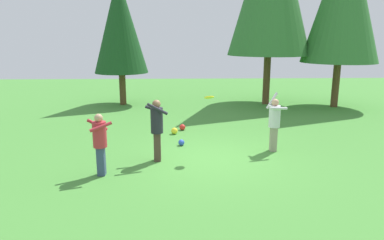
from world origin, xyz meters
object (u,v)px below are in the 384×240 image
at_px(ball_red, 182,127).
at_px(tree_left, 120,25).
at_px(person_bystander, 157,125).
at_px(person_thrower, 274,120).
at_px(person_catcher, 100,140).
at_px(ball_yellow, 174,131).
at_px(frisbee, 209,97).
at_px(ball_blue, 181,143).

distance_m(ball_red, tree_left, 7.25).
bearing_deg(person_bystander, tree_left, 94.21).
bearing_deg(person_thrower, tree_left, -67.79).
distance_m(person_catcher, ball_yellow, 4.28).
bearing_deg(frisbee, ball_yellow, 112.13).
xyz_separation_m(person_catcher, frisbee, (2.81, 1.29, 0.82)).
relative_size(person_bystander, ball_red, 7.73).
height_order(person_bystander, ball_yellow, person_bystander).
distance_m(ball_yellow, ball_red, 0.62).
height_order(person_thrower, tree_left, tree_left).
bearing_deg(person_catcher, tree_left, 70.94).
bearing_deg(person_catcher, ball_red, 39.91).
height_order(person_catcher, frisbee, frisbee).
distance_m(ball_yellow, ball_blue, 1.41).
bearing_deg(ball_red, person_thrower, -43.05).
distance_m(ball_blue, tree_left, 8.76).
relative_size(ball_yellow, ball_blue, 1.19).
xyz_separation_m(person_thrower, person_catcher, (-4.82, -1.79, -0.03)).
height_order(person_catcher, ball_yellow, person_catcher).
height_order(person_catcher, person_bystander, person_bystander).
xyz_separation_m(ball_red, ball_blue, (-0.05, -1.93, -0.01)).
distance_m(person_thrower, ball_red, 3.86).
relative_size(person_catcher, ball_blue, 8.00).
bearing_deg(frisbee, ball_red, 103.44).
bearing_deg(ball_yellow, person_catcher, -115.05).
height_order(frisbee, ball_red, frisbee).
bearing_deg(frisbee, person_bystander, -169.41).
xyz_separation_m(ball_yellow, tree_left, (-2.72, 5.88, 3.87)).
xyz_separation_m(person_catcher, tree_left, (-0.95, 9.69, 3.06)).
relative_size(person_thrower, frisbee, 5.78).
bearing_deg(ball_red, person_catcher, -115.46).
height_order(person_thrower, ball_red, person_thrower).
height_order(person_bystander, ball_blue, person_bystander).
distance_m(frisbee, ball_blue, 2.15).
bearing_deg(person_catcher, person_thrower, -4.31).
xyz_separation_m(frisbee, tree_left, (-3.75, 8.40, 2.24)).
height_order(ball_blue, tree_left, tree_left).
distance_m(person_bystander, frisbee, 1.65).
xyz_separation_m(person_catcher, person_bystander, (1.35, 1.01, 0.11)).
bearing_deg(ball_blue, person_catcher, -129.85).
xyz_separation_m(person_thrower, frisbee, (-2.02, -0.50, 0.79)).
xyz_separation_m(person_bystander, ball_red, (0.73, 3.34, -0.93)).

